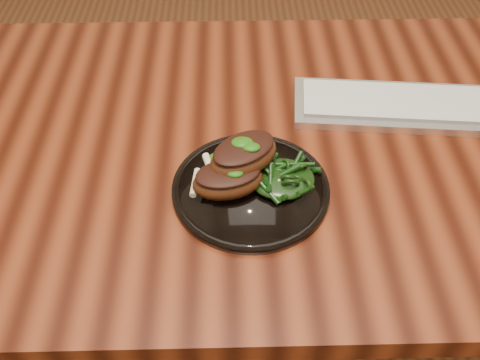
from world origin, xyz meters
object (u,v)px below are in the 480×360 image
desk (290,168)px  keyboard (419,106)px  greens_heap (282,176)px  lamb_chop_front (228,179)px  plate (251,189)px

desk → keyboard: keyboard is taller
greens_heap → keyboard: greens_heap is taller
desk → keyboard: (0.24, 0.06, 0.09)m
lamb_chop_front → greens_heap: lamb_chop_front is taller
desk → greens_heap: greens_heap is taller
lamb_chop_front → keyboard: (0.35, 0.21, -0.03)m
lamb_chop_front → greens_heap: 0.09m
plate → greens_heap: bearing=5.2°
keyboard → plate: bearing=-147.9°
plate → lamb_chop_front: size_ratio=2.00×
plate → lamb_chop_front: lamb_chop_front is taller
desk → greens_heap: 0.18m
plate → keyboard: size_ratio=0.53×
plate → lamb_chop_front: (-0.04, -0.01, 0.03)m
plate → keyboard: keyboard is taller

